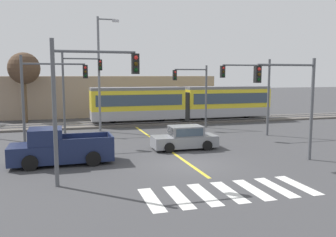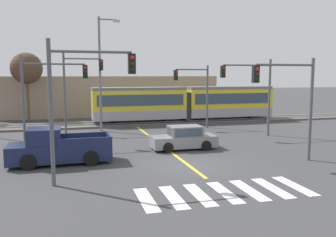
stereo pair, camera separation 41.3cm
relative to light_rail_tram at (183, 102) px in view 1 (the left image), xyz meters
The scene contains 24 objects.
ground_plane 17.34m from the light_rail_tram, 107.95° to the right, with size 200.00×200.00×0.00m, color #3D3D3F.
track_bed 5.66m from the light_rail_tram, behind, with size 120.00×4.00×0.18m, color #56514C.
rail_near 5.66m from the light_rail_tram, behind, with size 120.00×0.08×0.10m, color #939399.
rail_far 5.66m from the light_rail_tram, behind, with size 120.00×0.08×0.10m, color #939399.
light_rail_tram is the anchor object (origin of this frame).
crosswalk_stripe_0 22.86m from the light_rail_tram, 112.21° to the right, with size 0.56×2.80×0.01m, color silver.
crosswalk_stripe_1 22.48m from the light_rail_tram, 109.60° to the right, with size 0.56×2.80×0.01m, color silver.
crosswalk_stripe_2 22.14m from the light_rail_tram, 106.89° to the right, with size 0.56×2.80×0.01m, color silver.
crosswalk_stripe_3 21.86m from the light_rail_tram, 104.12° to the right, with size 0.56×2.80×0.01m, color silver.
crosswalk_stripe_4 21.63m from the light_rail_tram, 101.27° to the right, with size 0.56×2.80×0.01m, color silver.
crosswalk_stripe_5 21.45m from the light_rail_tram, 98.37° to the right, with size 0.56×2.80×0.01m, color silver.
crosswalk_stripe_6 21.33m from the light_rail_tram, 95.43° to the right, with size 0.56×2.80×0.01m, color silver.
lane_centre_line 11.99m from the light_rail_tram, 116.71° to the right, with size 0.20×17.11×0.01m, color gold.
sedan_crossing 13.22m from the light_rail_tram, 108.76° to the right, with size 4.22×1.95×1.52m.
pickup_truck 18.70m from the light_rail_tram, 130.12° to the right, with size 5.41×2.27×1.98m.
traffic_light_mid_right 9.88m from the light_rail_tram, 75.68° to the right, with size 4.25×0.38×6.02m.
traffic_light_far_left 11.51m from the light_rail_tram, 160.68° to the right, with size 3.25×0.38×6.67m.
traffic_light_mid_left 15.92m from the light_rail_tram, 144.04° to the right, with size 4.25×0.38×6.07m.
traffic_light_near_right 17.40m from the light_rail_tram, 88.95° to the right, with size 3.75×0.38×5.72m.
traffic_light_near_left 21.40m from the light_rail_tram, 120.77° to the right, with size 3.75×0.38×6.32m.
traffic_light_far_right 4.41m from the light_rail_tram, 94.74° to the right, with size 3.25×0.38×5.66m.
street_lamp_centre 9.84m from the light_rail_tram, 158.06° to the right, with size 1.84×0.28×9.60m.
bare_tree_west 16.33m from the light_rail_tram, 163.70° to the left, with size 3.15×3.15×7.04m.
building_backdrop_far 11.54m from the light_rail_tram, 124.93° to the left, with size 25.67×6.00×4.65m, color gray.
Camera 1 is at (-6.49, -17.59, 4.81)m, focal length 38.00 mm.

